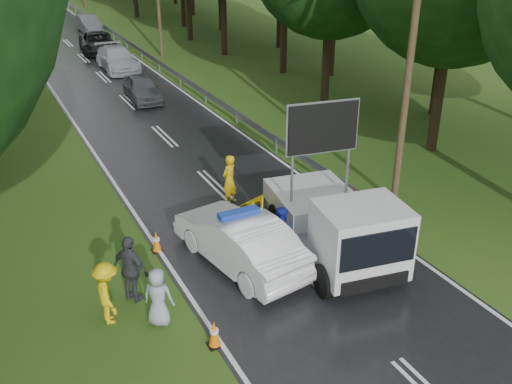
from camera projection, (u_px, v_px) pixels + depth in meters
ground at (296, 264)px, 16.62m from camera, size 160.00×160.00×0.00m
road at (83, 58)px, 40.72m from camera, size 7.00×140.00×0.02m
guardrail at (135, 47)px, 41.72m from camera, size 0.12×60.06×0.70m
utility_pole_near at (410, 59)px, 18.13m from camera, size 1.40×0.24×10.00m
police_sedan at (239, 240)px, 16.30m from camera, size 2.48×5.03×1.74m
work_truck at (338, 224)px, 16.35m from camera, size 3.20×5.77×4.37m
barrier at (238, 214)px, 17.83m from camera, size 2.25×0.89×0.99m
officer at (229, 180)px, 19.81m from camera, size 0.78×0.70×1.79m
civilian at (283, 233)px, 16.58m from camera, size 1.03×1.01×1.68m
bystander_left at (107, 293)px, 13.94m from camera, size 0.62×1.08×1.67m
bystander_mid at (131, 269)px, 14.67m from camera, size 0.99×1.19×1.90m
bystander_right at (158, 297)px, 13.90m from camera, size 0.91×0.86×1.56m
queue_car_first at (142, 88)px, 31.12m from camera, size 1.93×4.18×1.39m
queue_car_second at (117, 59)px, 37.27m from camera, size 2.09×5.09×1.47m
queue_car_third at (98, 43)px, 42.13m from camera, size 2.92×5.40×1.44m
queue_car_fourth at (89, 24)px, 49.64m from camera, size 1.67×4.43×1.44m
cone_near_left at (214, 334)px, 13.33m from camera, size 0.34×0.34×0.71m
cone_center at (259, 239)px, 17.27m from camera, size 0.32×0.32×0.68m
cone_far at (252, 219)px, 18.41m from camera, size 0.31×0.31×0.66m
cone_left_mid at (156, 241)px, 17.14m from camera, size 0.32×0.32×0.68m
cone_right at (328, 191)px, 20.29m from camera, size 0.33×0.33×0.69m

